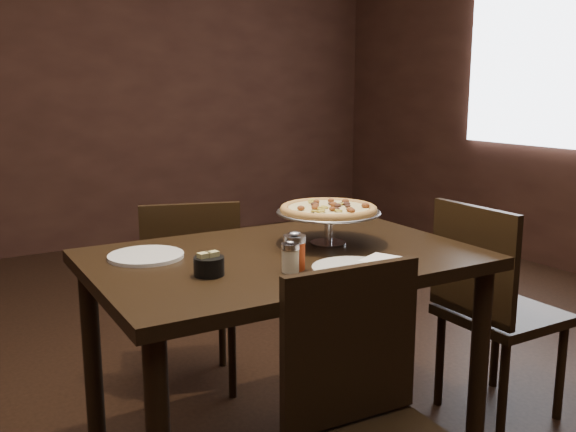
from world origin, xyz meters
TOP-DOWN VIEW (x-y plane):
  - room at (0.06, 0.03)m, footprint 6.04×7.04m
  - dining_table at (-0.06, -0.08)m, footprint 1.30×0.89m
  - pizza_stand at (0.14, -0.05)m, footprint 0.37×0.37m
  - parmesan_shaker at (-0.16, -0.27)m, footprint 0.06×0.06m
  - pepper_flake_shaker at (-0.13, -0.26)m, footprint 0.07×0.07m
  - packet_caddy at (-0.38, -0.17)m, footprint 0.09×0.09m
  - napkin_stack at (0.14, -0.35)m, footprint 0.17×0.17m
  - plate_left at (-0.47, 0.12)m, footprint 0.25×0.25m
  - plate_near at (0.01, -0.37)m, footprint 0.25×0.25m
  - serving_spatula at (0.07, -0.07)m, footprint 0.16×0.16m
  - chair_far at (-0.10, 0.63)m, footprint 0.52×0.52m
  - chair_near at (-0.17, -0.70)m, footprint 0.44×0.44m
  - chair_side at (0.83, -0.21)m, footprint 0.43×0.43m

SIDE VIEW (x-z plane):
  - chair_far at x=-0.10m, z-range 0.04..0.92m
  - chair_near at x=-0.17m, z-range 0.04..0.93m
  - chair_side at x=0.83m, z-range 0.04..0.94m
  - dining_table at x=-0.06m, z-range 0.29..1.08m
  - plate_left at x=-0.47m, z-range 0.79..0.80m
  - plate_near at x=0.01m, z-range 0.79..0.80m
  - napkin_stack at x=0.14m, z-range 0.79..0.81m
  - packet_caddy at x=-0.38m, z-range 0.79..0.86m
  - parmesan_shaker at x=-0.16m, z-range 0.79..0.89m
  - pepper_flake_shaker at x=-0.13m, z-range 0.79..0.91m
  - serving_spatula at x=0.07m, z-range 0.90..0.92m
  - pizza_stand at x=0.14m, z-range 0.84..0.99m
  - room at x=0.06m, z-range -0.02..2.82m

